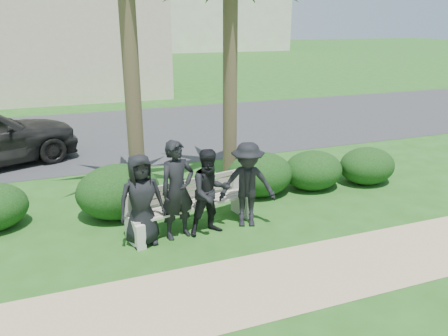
{
  "coord_description": "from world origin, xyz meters",
  "views": [
    {
      "loc": [
        -2.2,
        -6.62,
        3.53
      ],
      "look_at": [
        0.68,
        1.0,
        0.81
      ],
      "focal_mm": 35.0,
      "sensor_mm": 36.0,
      "label": 1
    }
  ],
  "objects_px": {
    "man_c": "(210,192)",
    "man_d": "(247,185)",
    "park_bench": "(192,208)",
    "man_b": "(177,190)",
    "man_a": "(141,200)"
  },
  "relations": [
    {
      "from": "park_bench",
      "to": "man_b",
      "type": "relative_size",
      "value": 1.43
    },
    {
      "from": "park_bench",
      "to": "man_b",
      "type": "height_order",
      "value": "man_b"
    },
    {
      "from": "park_bench",
      "to": "man_a",
      "type": "bearing_deg",
      "value": -174.85
    },
    {
      "from": "man_b",
      "to": "man_d",
      "type": "relative_size",
      "value": 1.1
    },
    {
      "from": "man_a",
      "to": "man_d",
      "type": "relative_size",
      "value": 0.99
    },
    {
      "from": "man_c",
      "to": "park_bench",
      "type": "bearing_deg",
      "value": 121.5
    },
    {
      "from": "man_b",
      "to": "man_d",
      "type": "xyz_separation_m",
      "value": [
        1.28,
        -0.01,
        -0.08
      ]
    },
    {
      "from": "man_b",
      "to": "park_bench",
      "type": "bearing_deg",
      "value": 26.49
    },
    {
      "from": "man_d",
      "to": "man_a",
      "type": "bearing_deg",
      "value": -159.95
    },
    {
      "from": "man_a",
      "to": "man_d",
      "type": "height_order",
      "value": "man_d"
    },
    {
      "from": "man_b",
      "to": "man_d",
      "type": "bearing_deg",
      "value": -13.77
    },
    {
      "from": "park_bench",
      "to": "man_a",
      "type": "height_order",
      "value": "man_a"
    },
    {
      "from": "man_c",
      "to": "man_d",
      "type": "xyz_separation_m",
      "value": [
        0.72,
        0.06,
        0.02
      ]
    },
    {
      "from": "man_a",
      "to": "man_b",
      "type": "distance_m",
      "value": 0.63
    },
    {
      "from": "man_a",
      "to": "man_b",
      "type": "relative_size",
      "value": 0.91
    }
  ]
}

